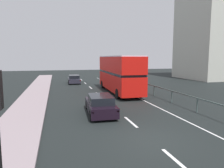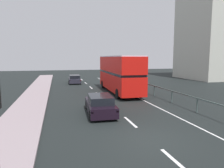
{
  "view_description": "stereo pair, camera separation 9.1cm",
  "coord_description": "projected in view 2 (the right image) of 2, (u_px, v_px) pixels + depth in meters",
  "views": [
    {
      "loc": [
        -4.45,
        -9.17,
        4.01
      ],
      "look_at": [
        0.36,
        8.74,
        1.67
      ],
      "focal_mm": 33.58,
      "sensor_mm": 36.0,
      "label": 1
    },
    {
      "loc": [
        -4.36,
        -9.19,
        4.01
      ],
      "look_at": [
        0.36,
        8.74,
        1.67
      ],
      "focal_mm": 33.58,
      "sensor_mm": 36.0,
      "label": 2
    }
  ],
  "objects": [
    {
      "name": "lane_paint_markings",
      "position": [
        131.0,
        101.0,
        19.29
      ],
      "size": [
        3.63,
        46.0,
        0.01
      ],
      "color": "silver",
      "rests_on": "ground"
    },
    {
      "name": "ground_plane",
      "position": [
        150.0,
        140.0,
        10.43
      ],
      "size": [
        74.31,
        120.0,
        0.1
      ],
      "primitive_type": "cube",
      "color": "black"
    },
    {
      "name": "sedan_car_ahead",
      "position": [
        75.0,
        79.0,
        33.01
      ],
      "size": [
        1.93,
        4.56,
        1.3
      ],
      "rotation": [
        0.0,
        0.0,
        -0.04
      ],
      "color": "#262531",
      "rests_on": "ground"
    },
    {
      "name": "near_sidewalk_kerb",
      "position": [
        2.0,
        153.0,
        8.73
      ],
      "size": [
        2.77,
        80.0,
        0.14
      ],
      "primitive_type": "cube",
      "color": "gray",
      "rests_on": "ground"
    },
    {
      "name": "bridge_side_railing",
      "position": [
        162.0,
        90.0,
        20.34
      ],
      "size": [
        0.1,
        42.0,
        1.1
      ],
      "color": "#425451",
      "rests_on": "ground"
    },
    {
      "name": "hatchback_car_near",
      "position": [
        100.0,
        105.0,
        14.96
      ],
      "size": [
        2.03,
        4.58,
        1.38
      ],
      "rotation": [
        0.0,
        0.0,
        -0.06
      ],
      "color": "black",
      "rests_on": "ground"
    },
    {
      "name": "double_decker_bus_red",
      "position": [
        119.0,
        73.0,
        24.1
      ],
      "size": [
        2.76,
        10.6,
        4.21
      ],
      "rotation": [
        0.0,
        0.0,
        -0.02
      ],
      "color": "red",
      "rests_on": "ground"
    }
  ]
}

